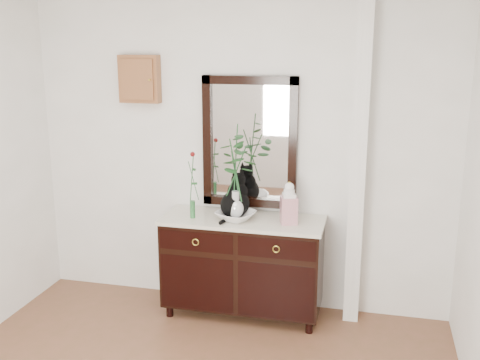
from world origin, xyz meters
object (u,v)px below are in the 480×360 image
(lotus_bowl, at_px, (236,216))
(ginger_jar, at_px, (289,202))
(sideboard, at_px, (243,261))
(cat, at_px, (235,195))

(lotus_bowl, height_order, ginger_jar, ginger_jar)
(sideboard, xyz_separation_m, cat, (-0.07, 0.03, 0.56))
(sideboard, distance_m, lotus_bowl, 0.42)
(sideboard, bearing_deg, ginger_jar, -4.42)
(ginger_jar, bearing_deg, cat, 172.40)
(cat, bearing_deg, lotus_bowl, -61.85)
(lotus_bowl, relative_size, ginger_jar, 0.88)
(sideboard, bearing_deg, lotus_bowl, -131.99)
(lotus_bowl, distance_m, ginger_jar, 0.45)
(cat, height_order, lotus_bowl, cat)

